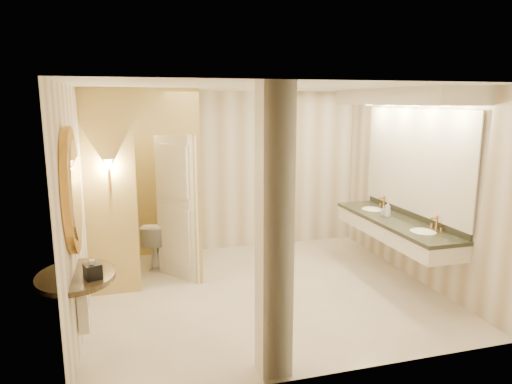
# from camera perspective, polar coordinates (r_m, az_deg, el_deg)

# --- Properties ---
(floor) EXTENTS (4.50, 4.50, 0.00)m
(floor) POSITION_cam_1_polar(r_m,az_deg,el_deg) (6.32, 1.04, -12.31)
(floor) COLOR silver
(floor) RESTS_ON ground
(ceiling) EXTENTS (4.50, 4.50, 0.00)m
(ceiling) POSITION_cam_1_polar(r_m,az_deg,el_deg) (5.80, 1.13, 12.97)
(ceiling) COLOR white
(ceiling) RESTS_ON wall_back
(wall_back) EXTENTS (4.50, 0.02, 2.70)m
(wall_back) POSITION_cam_1_polar(r_m,az_deg,el_deg) (7.82, -3.13, 2.58)
(wall_back) COLOR beige
(wall_back) RESTS_ON floor
(wall_front) EXTENTS (4.50, 0.02, 2.70)m
(wall_front) POSITION_cam_1_polar(r_m,az_deg,el_deg) (4.09, 9.18, -5.58)
(wall_front) COLOR beige
(wall_front) RESTS_ON floor
(wall_left) EXTENTS (0.02, 4.00, 2.70)m
(wall_left) POSITION_cam_1_polar(r_m,az_deg,el_deg) (5.70, -21.13, -1.42)
(wall_left) COLOR beige
(wall_left) RESTS_ON floor
(wall_right) EXTENTS (0.02, 4.00, 2.70)m
(wall_right) POSITION_cam_1_polar(r_m,az_deg,el_deg) (6.89, 19.30, 0.79)
(wall_right) COLOR beige
(wall_right) RESTS_ON floor
(toilet_closet) EXTENTS (1.50, 1.55, 2.70)m
(toilet_closet) POSITION_cam_1_polar(r_m,az_deg,el_deg) (6.63, -10.77, 1.15)
(toilet_closet) COLOR #EEDC7C
(toilet_closet) RESTS_ON floor
(wall_sconce) EXTENTS (0.14, 0.14, 0.42)m
(wall_sconce) POSITION_cam_1_polar(r_m,az_deg,el_deg) (6.04, -17.95, 3.15)
(wall_sconce) COLOR #CA8640
(wall_sconce) RESTS_ON toilet_closet
(vanity) EXTENTS (0.75, 2.59, 2.09)m
(vanity) POSITION_cam_1_polar(r_m,az_deg,el_deg) (6.69, 17.59, 3.02)
(vanity) COLOR silver
(vanity) RESTS_ON floor
(console_shelf) EXTENTS (0.94, 0.94, 1.92)m
(console_shelf) POSITION_cam_1_polar(r_m,az_deg,el_deg) (4.70, -21.79, -4.18)
(console_shelf) COLOR black
(console_shelf) RESTS_ON floor
(pillar) EXTENTS (0.29, 0.29, 2.70)m
(pillar) POSITION_cam_1_polar(r_m,az_deg,el_deg) (4.11, 2.28, -5.36)
(pillar) COLOR silver
(pillar) RESTS_ON floor
(tissue_box) EXTENTS (0.19, 0.19, 0.15)m
(tissue_box) POSITION_cam_1_polar(r_m,az_deg,el_deg) (4.64, -19.74, -9.32)
(tissue_box) COLOR black
(tissue_box) RESTS_ON console_shelf
(toilet) EXTENTS (0.56, 0.78, 0.72)m
(toilet) POSITION_cam_1_polar(r_m,az_deg,el_deg) (7.31, -12.11, -6.25)
(toilet) COLOR white
(toilet) RESTS_ON floor
(soap_bottle_a) EXTENTS (0.07, 0.07, 0.14)m
(soap_bottle_a) POSITION_cam_1_polar(r_m,az_deg,el_deg) (6.98, 15.65, -2.26)
(soap_bottle_a) COLOR beige
(soap_bottle_a) RESTS_ON vanity
(soap_bottle_b) EXTENTS (0.11, 0.11, 0.11)m
(soap_bottle_b) POSITION_cam_1_polar(r_m,az_deg,el_deg) (6.99, 15.65, -2.37)
(soap_bottle_b) COLOR silver
(soap_bottle_b) RESTS_ON vanity
(soap_bottle_c) EXTENTS (0.10, 0.10, 0.23)m
(soap_bottle_c) POSITION_cam_1_polar(r_m,az_deg,el_deg) (6.91, 16.14, -2.04)
(soap_bottle_c) COLOR #C6B28C
(soap_bottle_c) RESTS_ON vanity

